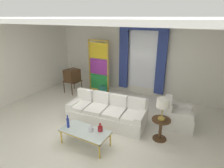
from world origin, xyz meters
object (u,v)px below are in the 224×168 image
bottle_amber_squat (91,128)px  stained_glass_divider (99,68)px  vintage_tv (72,76)px  round_side_table (161,127)px  coffee_table (85,132)px  couch_white_long (108,112)px  armchair_white (176,116)px  table_lamp_brass (163,104)px  bottle_crystal_tall (100,128)px  peacock_figurine (101,90)px  bottle_blue_decanter (68,122)px

bottle_amber_squat → stained_glass_divider: size_ratio=0.09×
bottle_amber_squat → stained_glass_divider: (-1.76, 3.13, 0.58)m
vintage_tv → round_side_table: size_ratio=2.26×
coffee_table → bottle_amber_squat: bottle_amber_squat is taller
couch_white_long → armchair_white: size_ratio=2.51×
coffee_table → table_lamp_brass: 2.04m
armchair_white → bottle_crystal_tall: bearing=-128.6°
couch_white_long → bottle_crystal_tall: bearing=-69.1°
peacock_figurine → stained_glass_divider: bearing=133.2°
bottle_amber_squat → round_side_table: size_ratio=0.35×
coffee_table → bottle_amber_squat: bearing=23.9°
coffee_table → armchair_white: armchair_white is taller
table_lamp_brass → armchair_white: bearing=76.0°
bottle_blue_decanter → round_side_table: bearing=30.5°
bottle_blue_decanter → bottle_crystal_tall: bottle_blue_decanter is taller
stained_glass_divider → round_side_table: (3.20, -2.07, -0.70)m
vintage_tv → table_lamp_brass: 4.41m
bottle_crystal_tall → coffee_table: bearing=-152.6°
coffee_table → vintage_tv: vintage_tv is taller
peacock_figurine → bottle_blue_decanter: bearing=-73.8°
couch_white_long → stained_glass_divider: stained_glass_divider is taller
peacock_figurine → round_side_table: (2.90, -1.75, 0.14)m
bottle_blue_decanter → stained_glass_divider: (-1.16, 3.27, 0.50)m
couch_white_long → stained_glass_divider: size_ratio=1.10×
couch_white_long → coffee_table: size_ratio=1.97×
couch_white_long → bottle_crystal_tall: couch_white_long is taller
bottle_amber_squat → bottle_crystal_tall: bearing=29.7°
bottle_amber_squat → vintage_tv: size_ratio=0.15×
stained_glass_divider → peacock_figurine: (0.30, -0.32, -0.84)m
stained_glass_divider → round_side_table: size_ratio=3.70×
peacock_figurine → table_lamp_brass: (2.90, -1.75, 0.81)m
bottle_crystal_tall → round_side_table: bearing=37.2°
couch_white_long → table_lamp_brass: size_ratio=4.23×
couch_white_long → peacock_figurine: 2.03m
coffee_table → round_side_table: bearing=35.3°
vintage_tv → coffee_table: bearing=-45.3°
stained_glass_divider → round_side_table: stained_glass_divider is taller
peacock_figurine → vintage_tv: bearing=-167.9°
bottle_blue_decanter → bottle_crystal_tall: (0.79, 0.26, -0.07)m
armchair_white → table_lamp_brass: 1.18m
armchair_white → table_lamp_brass: (-0.22, -0.89, 0.74)m
bottle_blue_decanter → round_side_table: size_ratio=0.58×
bottle_amber_squat → peacock_figurine: bearing=117.4°
table_lamp_brass → coffee_table: bearing=-144.7°
table_lamp_brass → peacock_figurine: bearing=148.9°
coffee_table → peacock_figurine: size_ratio=2.04×
couch_white_long → coffee_table: (0.08, -1.26, 0.07)m
round_side_table → coffee_table: bearing=-144.7°
bottle_blue_decanter → round_side_table: bottle_blue_decanter is taller
bottle_amber_squat → peacock_figurine: bottle_amber_squat is taller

